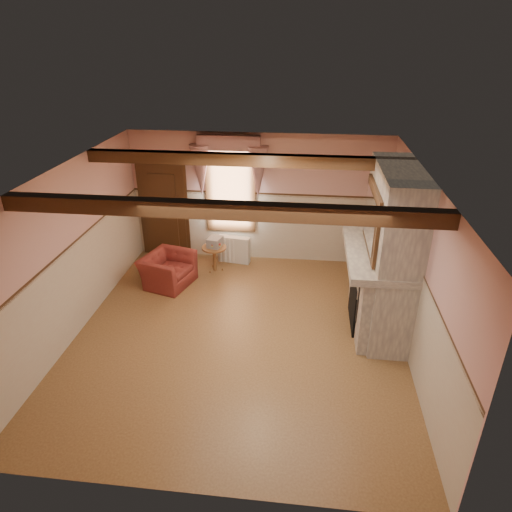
# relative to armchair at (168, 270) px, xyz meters

# --- Properties ---
(floor) EXTENTS (5.50, 6.00, 0.01)m
(floor) POSITION_rel_armchair_xyz_m (1.67, -1.56, -0.32)
(floor) COLOR brown
(floor) RESTS_ON ground
(ceiling) EXTENTS (5.50, 6.00, 0.01)m
(ceiling) POSITION_rel_armchair_xyz_m (1.67, -1.56, 2.48)
(ceiling) COLOR silver
(ceiling) RESTS_ON wall_back
(wall_back) EXTENTS (5.50, 0.02, 2.80)m
(wall_back) POSITION_rel_armchair_xyz_m (1.67, 1.44, 1.08)
(wall_back) COLOR #CE958E
(wall_back) RESTS_ON floor
(wall_front) EXTENTS (5.50, 0.02, 2.80)m
(wall_front) POSITION_rel_armchair_xyz_m (1.67, -4.56, 1.08)
(wall_front) COLOR #CE958E
(wall_front) RESTS_ON floor
(wall_left) EXTENTS (0.02, 6.00, 2.80)m
(wall_left) POSITION_rel_armchair_xyz_m (-1.08, -1.56, 1.08)
(wall_left) COLOR #CE958E
(wall_left) RESTS_ON floor
(wall_right) EXTENTS (0.02, 6.00, 2.80)m
(wall_right) POSITION_rel_armchair_xyz_m (4.42, -1.56, 1.08)
(wall_right) COLOR #CE958E
(wall_right) RESTS_ON floor
(wainscot) EXTENTS (5.50, 6.00, 1.50)m
(wainscot) POSITION_rel_armchair_xyz_m (1.67, -1.56, 0.43)
(wainscot) COLOR #C2B59C
(wainscot) RESTS_ON floor
(chair_rail) EXTENTS (5.50, 6.00, 0.08)m
(chair_rail) POSITION_rel_armchair_xyz_m (1.67, -1.56, 1.18)
(chair_rail) COLOR black
(chair_rail) RESTS_ON wainscot
(firebox) EXTENTS (0.20, 0.95, 0.90)m
(firebox) POSITION_rel_armchair_xyz_m (3.67, -0.96, 0.13)
(firebox) COLOR black
(firebox) RESTS_ON floor
(armchair) EXTENTS (1.10, 1.18, 0.63)m
(armchair) POSITION_rel_armchair_xyz_m (0.00, 0.00, 0.00)
(armchair) COLOR maroon
(armchair) RESTS_ON floor
(side_table) EXTENTS (0.56, 0.56, 0.55)m
(side_table) POSITION_rel_armchair_xyz_m (0.82, 0.69, -0.04)
(side_table) COLOR brown
(side_table) RESTS_ON floor
(book_stack) EXTENTS (0.33, 0.37, 0.20)m
(book_stack) POSITION_rel_armchair_xyz_m (0.84, 0.72, 0.33)
(book_stack) COLOR #B7AD8C
(book_stack) RESTS_ON side_table
(radiator) EXTENTS (0.72, 0.28, 0.60)m
(radiator) POSITION_rel_armchair_xyz_m (1.17, 1.14, -0.02)
(radiator) COLOR silver
(radiator) RESTS_ON floor
(bowl) EXTENTS (0.33, 0.33, 0.08)m
(bowl) POSITION_rel_armchair_xyz_m (3.92, -1.10, 1.14)
(bowl) COLOR brown
(bowl) RESTS_ON mantel
(mantel_clock) EXTENTS (0.14, 0.24, 0.20)m
(mantel_clock) POSITION_rel_armchair_xyz_m (3.92, -0.32, 1.20)
(mantel_clock) COLOR black
(mantel_clock) RESTS_ON mantel
(oil_lamp) EXTENTS (0.11, 0.11, 0.28)m
(oil_lamp) POSITION_rel_armchair_xyz_m (3.92, -0.35, 1.24)
(oil_lamp) COLOR gold
(oil_lamp) RESTS_ON mantel
(candle_red) EXTENTS (0.06, 0.06, 0.16)m
(candle_red) POSITION_rel_armchair_xyz_m (3.92, -1.64, 1.18)
(candle_red) COLOR maroon
(candle_red) RESTS_ON mantel
(jar_yellow) EXTENTS (0.06, 0.06, 0.12)m
(jar_yellow) POSITION_rel_armchair_xyz_m (3.92, -1.37, 1.16)
(jar_yellow) COLOR gold
(jar_yellow) RESTS_ON mantel
(fireplace) EXTENTS (0.85, 2.00, 2.80)m
(fireplace) POSITION_rel_armchair_xyz_m (4.10, -0.96, 1.08)
(fireplace) COLOR gray
(fireplace) RESTS_ON floor
(mantel) EXTENTS (1.05, 2.05, 0.12)m
(mantel) POSITION_rel_armchair_xyz_m (3.92, -0.96, 1.04)
(mantel) COLOR gray
(mantel) RESTS_ON fireplace
(overmantel_mirror) EXTENTS (0.06, 1.44, 1.04)m
(overmantel_mirror) POSITION_rel_armchair_xyz_m (3.73, -0.96, 1.65)
(overmantel_mirror) COLOR silver
(overmantel_mirror) RESTS_ON fireplace
(door) EXTENTS (1.10, 0.10, 2.10)m
(door) POSITION_rel_armchair_xyz_m (-0.43, 1.38, 0.73)
(door) COLOR black
(door) RESTS_ON floor
(window) EXTENTS (1.06, 0.08, 2.02)m
(window) POSITION_rel_armchair_xyz_m (1.07, 1.41, 1.33)
(window) COLOR white
(window) RESTS_ON wall_back
(window_drapes) EXTENTS (1.30, 0.14, 1.40)m
(window_drapes) POSITION_rel_armchair_xyz_m (1.07, 1.32, 1.93)
(window_drapes) COLOR gray
(window_drapes) RESTS_ON wall_back
(ceiling_beam_front) EXTENTS (5.50, 0.18, 0.20)m
(ceiling_beam_front) POSITION_rel_armchair_xyz_m (1.67, -2.76, 2.38)
(ceiling_beam_front) COLOR black
(ceiling_beam_front) RESTS_ON ceiling
(ceiling_beam_back) EXTENTS (5.50, 0.18, 0.20)m
(ceiling_beam_back) POSITION_rel_armchair_xyz_m (1.67, -0.36, 2.38)
(ceiling_beam_back) COLOR black
(ceiling_beam_back) RESTS_ON ceiling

